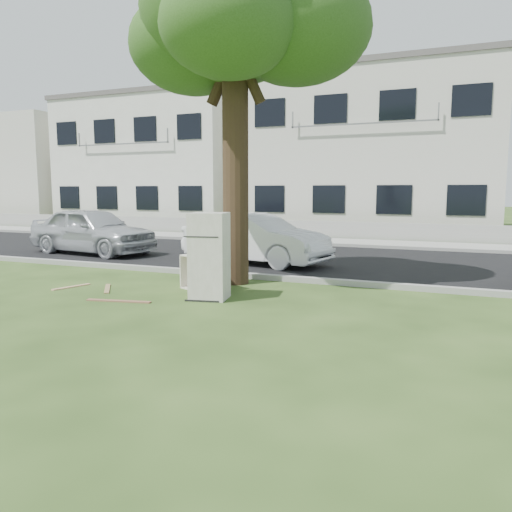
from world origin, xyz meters
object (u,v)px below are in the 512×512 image
at_px(car_left, 92,230).
at_px(fridge, 209,256).
at_px(car_center, 255,239).
at_px(cabinet, 204,272).

bearing_deg(car_left, fridge, -116.96).
distance_m(fridge, car_left, 7.87).
height_order(car_center, car_left, car_left).
bearing_deg(cabinet, car_center, 121.18).
bearing_deg(cabinet, car_left, 172.48).
relative_size(fridge, car_left, 0.37).
bearing_deg(car_left, cabinet, -114.46).
relative_size(car_center, car_left, 0.96).
xyz_separation_m(car_center, car_left, (-5.54, 0.00, 0.05)).
relative_size(cabinet, car_center, 0.21).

